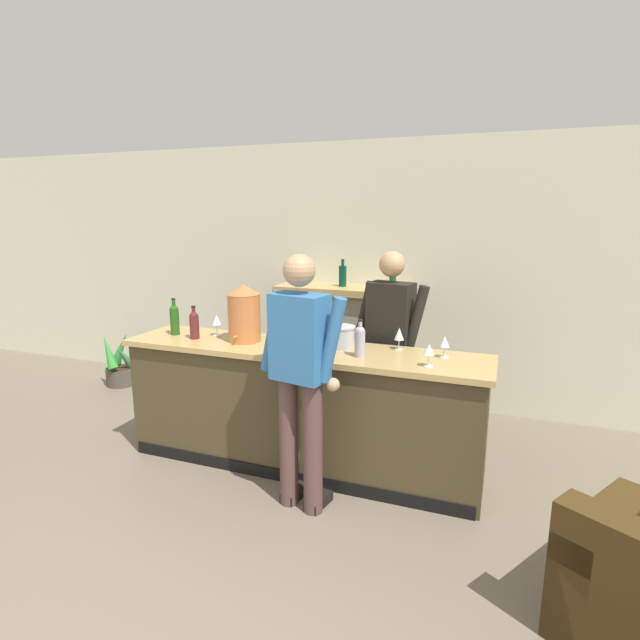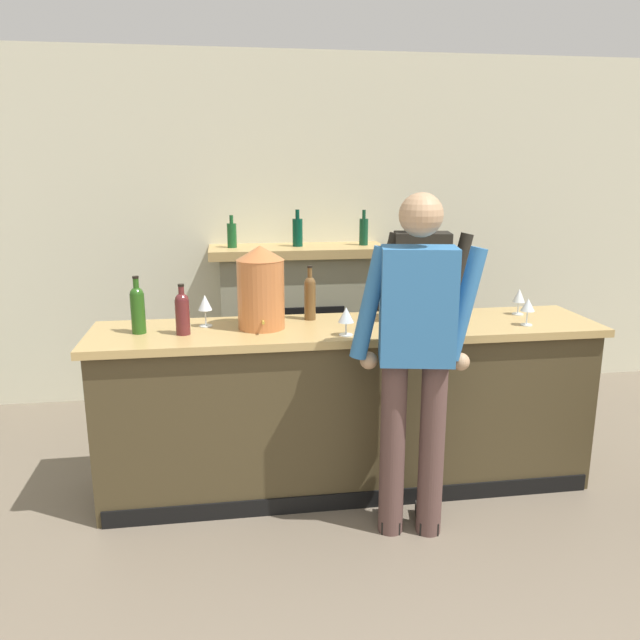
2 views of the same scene
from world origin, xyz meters
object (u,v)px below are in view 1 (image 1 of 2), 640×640
ice_bucket_steel (341,337)px  fireplace_stone (342,344)px  wine_bottle_cabernet_heavy (360,340)px  wine_glass_front_left (282,339)px  wine_glass_front_right (217,320)px  wine_glass_back_row (429,350)px  potted_plant_corner (120,367)px  person_customer (300,373)px  wine_bottle_riesling_slim (175,318)px  person_bartender (389,344)px  wine_glass_by_dispenser (399,335)px  copper_dispenser (244,313)px  wine_bottle_burgundy_dark (194,324)px  wine_bottle_rose_blush (286,323)px  wine_glass_mid_counter (444,342)px

ice_bucket_steel → fireplace_stone: bearing=107.9°
wine_bottle_cabernet_heavy → wine_glass_front_left: bearing=-167.8°
wine_glass_front_right → wine_glass_back_row: bearing=-7.8°
potted_plant_corner → person_customer: (3.02, -1.59, 0.76)m
wine_bottle_riesling_slim → wine_glass_front_left: bearing=-11.0°
person_bartender → wine_glass_by_dispenser: person_bartender is taller
fireplace_stone → potted_plant_corner: (-2.66, -0.41, -0.42)m
fireplace_stone → wine_glass_back_row: size_ratio=9.96×
copper_dispenser → wine_bottle_riesling_slim: (-0.67, -0.01, -0.09)m
fireplace_stone → wine_bottle_cabernet_heavy: (0.64, -1.54, 0.47)m
person_bartender → copper_dispenser: (-1.08, -0.50, 0.28)m
wine_glass_back_row → wine_bottle_burgundy_dark: bearing=177.2°
wine_glass_back_row → wine_glass_by_dispenser: size_ratio=0.92×
copper_dispenser → wine_glass_front_left: size_ratio=2.98×
person_customer → wine_glass_by_dispenser: size_ratio=10.43×
wine_bottle_cabernet_heavy → person_customer: bearing=-121.1°
fireplace_stone → wine_glass_front_right: bearing=-116.6°
copper_dispenser → wine_bottle_burgundy_dark: 0.45m
fireplace_stone → wine_glass_by_dispenser: fireplace_stone is taller
wine_glass_back_row → wine_glass_front_right: size_ratio=0.85×
fireplace_stone → wine_bottle_riesling_slim: (-1.03, -1.45, 0.49)m
wine_bottle_rose_blush → wine_glass_front_left: wine_bottle_rose_blush is taller
person_customer → wine_bottle_rose_blush: size_ratio=5.48×
person_customer → wine_bottle_rose_blush: person_customer is taller
person_bartender → wine_bottle_rose_blush: person_bartender is taller
wine_glass_front_left → fireplace_stone: bearing=92.6°
ice_bucket_steel → wine_bottle_cabernet_heavy: (0.20, -0.19, 0.04)m
wine_bottle_burgundy_dark → wine_glass_by_dispenser: wine_bottle_burgundy_dark is taller
ice_bucket_steel → wine_glass_by_dispenser: ice_bucket_steel is taller
wine_bottle_burgundy_dark → wine_glass_front_right: size_ratio=1.51×
person_customer → person_bartender: 1.12m
copper_dispenser → wine_glass_by_dispenser: copper_dispenser is taller
wine_bottle_burgundy_dark → wine_glass_mid_counter: size_ratio=1.72×
wine_glass_by_dispenser → wine_bottle_burgundy_dark: bearing=-170.9°
person_customer → wine_glass_front_right: bearing=148.3°
potted_plant_corner → wine_glass_by_dispenser: bearing=-13.4°
wine_bottle_burgundy_dark → wine_glass_by_dispenser: 1.68m
potted_plant_corner → wine_glass_by_dispenser: size_ratio=3.83×
fireplace_stone → wine_bottle_riesling_slim: fireplace_stone is taller
wine_glass_front_left → wine_glass_front_right: size_ratio=0.85×
wine_bottle_cabernet_heavy → wine_glass_front_left: size_ratio=1.76×
ice_bucket_steel → wine_glass_back_row: bearing=-19.6°
person_bartender → wine_bottle_burgundy_dark: bearing=-159.1°
person_bartender → wine_glass_front_right: 1.47m
wine_glass_front_left → wine_glass_by_dispenser: wine_glass_by_dispenser is taller
wine_bottle_riesling_slim → wine_bottle_burgundy_dark: bearing=-14.4°
wine_bottle_burgundy_dark → wine_glass_back_row: (1.93, -0.09, -0.01)m
wine_bottle_burgundy_dark → person_bartender: bearing=20.9°
fireplace_stone → wine_glass_front_right: size_ratio=8.49×
wine_glass_front_right → wine_glass_mid_counter: 1.89m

